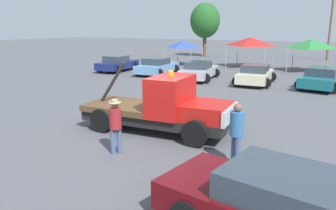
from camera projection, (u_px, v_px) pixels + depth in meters
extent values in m
plane|color=#545459|center=(156.00, 131.00, 12.22)|extent=(160.00, 160.00, 0.00)
cube|color=black|center=(156.00, 117.00, 12.10)|extent=(5.53, 2.21, 0.35)
cube|color=red|center=(207.00, 111.00, 11.20)|extent=(1.64, 1.82, 0.55)
cube|color=silver|center=(230.00, 114.00, 10.88)|extent=(0.25, 1.82, 0.50)
cube|color=red|center=(171.00, 96.00, 11.65)|extent=(1.34, 2.10, 1.39)
cube|color=brown|center=(125.00, 106.00, 12.58)|extent=(2.85, 2.21, 0.22)
cylinder|color=black|center=(113.00, 82.00, 12.58)|extent=(1.19, 0.21, 1.63)
cylinder|color=orange|center=(171.00, 73.00, 11.46)|extent=(0.18, 0.18, 0.20)
cylinder|color=black|center=(213.00, 119.00, 12.21)|extent=(0.88, 0.26, 0.88)
cylinder|color=black|center=(195.00, 134.00, 10.51)|extent=(0.88, 0.26, 0.88)
cylinder|color=black|center=(129.00, 109.00, 13.68)|extent=(0.88, 0.26, 0.88)
cylinder|color=black|center=(102.00, 121.00, 11.98)|extent=(0.88, 0.26, 0.88)
cube|color=#333D47|center=(290.00, 186.00, 5.71)|extent=(2.45, 2.02, 0.50)
cylinder|color=black|center=(232.00, 181.00, 7.50)|extent=(0.68, 0.22, 0.68)
cylinder|color=#475B84|center=(234.00, 149.00, 9.27)|extent=(0.16, 0.16, 0.86)
cylinder|color=#475B84|center=(237.00, 151.00, 9.06)|extent=(0.16, 0.16, 0.86)
cylinder|color=teal|center=(237.00, 124.00, 8.99)|extent=(0.39, 0.39, 0.68)
sphere|color=brown|center=(238.00, 108.00, 8.88)|extent=(0.23, 0.23, 0.23)
cylinder|color=#475B84|center=(113.00, 141.00, 9.93)|extent=(0.15, 0.15, 0.79)
cylinder|color=#475B84|center=(119.00, 141.00, 10.01)|extent=(0.15, 0.15, 0.79)
cylinder|color=maroon|center=(115.00, 119.00, 9.80)|extent=(0.36, 0.36, 0.63)
sphere|color=brown|center=(115.00, 105.00, 9.70)|extent=(0.21, 0.21, 0.21)
torus|color=tan|center=(115.00, 103.00, 9.69)|extent=(0.38, 0.38, 0.05)
cylinder|color=tan|center=(115.00, 101.00, 9.68)|extent=(0.19, 0.19, 0.10)
cube|color=navy|center=(118.00, 65.00, 28.38)|extent=(2.19, 4.45, 0.60)
cube|color=#333D47|center=(116.00, 59.00, 28.06)|extent=(1.76, 1.94, 0.50)
cylinder|color=black|center=(118.00, 65.00, 30.07)|extent=(0.68, 0.22, 0.68)
cylinder|color=black|center=(135.00, 66.00, 29.38)|extent=(0.68, 0.22, 0.68)
cylinder|color=black|center=(99.00, 69.00, 27.47)|extent=(0.68, 0.22, 0.68)
cylinder|color=black|center=(117.00, 70.00, 26.78)|extent=(0.68, 0.22, 0.68)
cube|color=#669ED1|center=(157.00, 68.00, 26.46)|extent=(2.22, 4.65, 0.60)
cube|color=#333D47|center=(156.00, 61.00, 26.13)|extent=(1.80, 2.02, 0.50)
cylinder|color=black|center=(156.00, 67.00, 28.23)|extent=(0.68, 0.22, 0.68)
cylinder|color=black|center=(175.00, 68.00, 27.50)|extent=(0.68, 0.22, 0.68)
cylinder|color=black|center=(138.00, 72.00, 25.52)|extent=(0.68, 0.22, 0.68)
cylinder|color=black|center=(159.00, 73.00, 24.79)|extent=(0.68, 0.22, 0.68)
cube|color=#B7B7BC|center=(199.00, 72.00, 23.83)|extent=(2.43, 4.53, 0.60)
cube|color=#333D47|center=(198.00, 65.00, 23.50)|extent=(1.87, 2.02, 0.50)
cylinder|color=black|center=(193.00, 72.00, 25.51)|extent=(0.68, 0.22, 0.68)
cylinder|color=black|center=(215.00, 73.00, 24.90)|extent=(0.68, 0.22, 0.68)
cylinder|color=black|center=(181.00, 77.00, 22.85)|extent=(0.68, 0.22, 0.68)
cylinder|color=black|center=(205.00, 79.00, 22.24)|extent=(0.68, 0.22, 0.68)
cube|color=beige|center=(255.00, 76.00, 21.98)|extent=(2.20, 4.39, 0.60)
cube|color=#333D47|center=(255.00, 68.00, 21.66)|extent=(1.77, 1.91, 0.50)
cylinder|color=black|center=(246.00, 75.00, 23.66)|extent=(0.68, 0.22, 0.68)
cylinder|color=black|center=(271.00, 77.00, 22.96)|extent=(0.68, 0.22, 0.68)
cylinder|color=black|center=(237.00, 81.00, 21.09)|extent=(0.68, 0.22, 0.68)
cylinder|color=black|center=(265.00, 83.00, 20.39)|extent=(0.68, 0.22, 0.68)
cube|color=#196670|center=(323.00, 80.00, 20.43)|extent=(2.56, 4.70, 0.60)
cube|color=#333D47|center=(323.00, 71.00, 20.13)|extent=(1.95, 2.10, 0.50)
cylinder|color=black|center=(313.00, 79.00, 22.20)|extent=(0.68, 0.22, 0.68)
cylinder|color=black|center=(300.00, 85.00, 19.84)|extent=(0.68, 0.22, 0.68)
cylinder|color=black|center=(333.00, 88.00, 18.77)|extent=(0.68, 0.22, 0.68)
cylinder|color=#9E9EA3|center=(164.00, 57.00, 32.08)|extent=(0.07, 0.07, 1.73)
cylinder|color=#9E9EA3|center=(191.00, 58.00, 30.74)|extent=(0.07, 0.07, 1.73)
cylinder|color=#9E9EA3|center=(177.00, 55.00, 34.52)|extent=(0.07, 0.07, 1.73)
cylinder|color=#9E9EA3|center=(203.00, 56.00, 33.18)|extent=(0.07, 0.07, 1.73)
pyramid|color=#2D4CB7|center=(184.00, 44.00, 32.35)|extent=(2.87, 2.87, 0.67)
cylinder|color=#9E9EA3|center=(226.00, 57.00, 30.35)|extent=(0.07, 0.07, 2.02)
cylinder|color=#9E9EA3|center=(264.00, 59.00, 28.71)|extent=(0.07, 0.07, 2.02)
cylinder|color=#9E9EA3|center=(237.00, 54.00, 33.33)|extent=(0.07, 0.07, 2.02)
cylinder|color=#9E9EA3|center=(272.00, 56.00, 31.69)|extent=(0.07, 0.07, 2.02)
pyramid|color=red|center=(251.00, 41.00, 30.69)|extent=(3.50, 3.50, 0.79)
cylinder|color=#9E9EA3|center=(287.00, 61.00, 27.19)|extent=(0.07, 0.07, 1.98)
cylinder|color=#9E9EA3|center=(329.00, 63.00, 25.69)|extent=(0.07, 0.07, 1.98)
cylinder|color=#9E9EA3|center=(293.00, 58.00, 29.91)|extent=(0.07, 0.07, 1.98)
cylinder|color=#9E9EA3|center=(332.00, 59.00, 28.41)|extent=(0.07, 0.07, 1.98)
pyramid|color=#287F38|center=(311.00, 44.00, 27.48)|extent=(3.20, 3.20, 0.77)
cylinder|color=brown|center=(204.00, 47.00, 41.84)|extent=(0.47, 0.47, 2.33)
ellipsoid|color=#235B23|center=(205.00, 21.00, 41.06)|extent=(3.73, 3.73, 4.33)
cylinder|color=brown|center=(331.00, 23.00, 36.38)|extent=(0.24, 0.24, 8.38)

